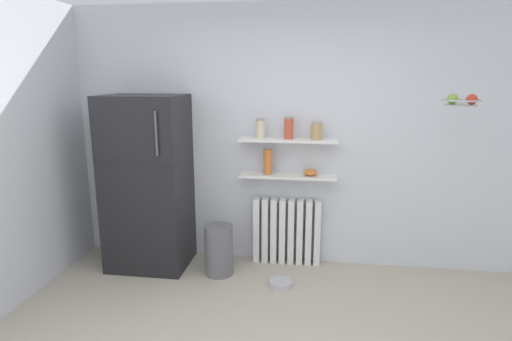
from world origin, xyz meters
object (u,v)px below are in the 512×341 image
(radiator, at_px, (287,231))
(hanging_fruit_basket, at_px, (461,101))
(storage_jar_2, at_px, (317,131))
(shelf_bowl, at_px, (310,172))
(pet_food_bowl, at_px, (281,283))
(storage_jar_1, at_px, (288,128))
(storage_jar_0, at_px, (260,129))
(vase, at_px, (268,162))
(refrigerator, at_px, (148,183))
(trash_bin, at_px, (219,250))

(radiator, height_order, hanging_fruit_basket, hanging_fruit_basket)
(storage_jar_2, distance_m, shelf_bowl, 0.42)
(pet_food_bowl, bearing_deg, radiator, 88.41)
(radiator, xyz_separation_m, storage_jar_1, (0.00, -0.03, 1.08))
(storage_jar_0, height_order, vase, storage_jar_0)
(storage_jar_2, xyz_separation_m, pet_food_bowl, (-0.29, -0.49, -1.37))
(storage_jar_1, xyz_separation_m, shelf_bowl, (0.22, 0.00, -0.44))
(storage_jar_0, distance_m, shelf_bowl, 0.65)
(storage_jar_1, bearing_deg, pet_food_bowl, -91.69)
(vase, xyz_separation_m, hanging_fruit_basket, (1.64, -0.36, 0.64))
(refrigerator, relative_size, vase, 6.90)
(storage_jar_2, distance_m, hanging_fruit_basket, 1.26)
(storage_jar_2, bearing_deg, pet_food_bowl, -120.65)
(pet_food_bowl, bearing_deg, storage_jar_0, 118.09)
(storage_jar_0, bearing_deg, hanging_fruit_basket, -12.01)
(refrigerator, relative_size, pet_food_bowl, 7.95)
(pet_food_bowl, bearing_deg, vase, 110.87)
(refrigerator, distance_m, vase, 1.22)
(storage_jar_0, xyz_separation_m, storage_jar_2, (0.55, -0.00, -0.01))
(storage_jar_0, relative_size, pet_food_bowl, 0.89)
(trash_bin, bearing_deg, refrigerator, 170.65)
(storage_jar_0, xyz_separation_m, hanging_fruit_basket, (1.71, -0.36, 0.31))
(storage_jar_2, height_order, vase, storage_jar_2)
(refrigerator, bearing_deg, pet_food_bowl, -11.75)
(vase, xyz_separation_m, shelf_bowl, (0.42, 0.00, -0.09))
(storage_jar_0, xyz_separation_m, pet_food_bowl, (0.26, -0.49, -1.38))
(refrigerator, relative_size, storage_jar_0, 8.92)
(pet_food_bowl, height_order, hanging_fruit_basket, hanging_fruit_basket)
(radiator, bearing_deg, storage_jar_0, -173.73)
(storage_jar_0, bearing_deg, storage_jar_1, 0.00)
(storage_jar_1, height_order, vase, storage_jar_1)
(trash_bin, bearing_deg, storage_jar_1, 26.84)
(radiator, relative_size, vase, 2.74)
(storage_jar_2, relative_size, shelf_bowl, 1.21)
(trash_bin, height_order, pet_food_bowl, trash_bin)
(trash_bin, relative_size, pet_food_bowl, 2.28)
(pet_food_bowl, bearing_deg, storage_jar_1, 88.31)
(storage_jar_2, xyz_separation_m, trash_bin, (-0.91, -0.32, -1.15))
(storage_jar_1, bearing_deg, refrigerator, -171.72)
(refrigerator, height_order, storage_jar_0, refrigerator)
(vase, bearing_deg, storage_jar_1, 0.00)
(storage_jar_1, xyz_separation_m, storage_jar_2, (0.27, -0.00, -0.02))
(storage_jar_0, height_order, storage_jar_2, storage_jar_0)
(hanging_fruit_basket, bearing_deg, refrigerator, 176.69)
(refrigerator, relative_size, shelf_bowl, 12.18)
(trash_bin, bearing_deg, radiator, 28.94)
(refrigerator, distance_m, shelf_bowl, 1.62)
(refrigerator, bearing_deg, storage_jar_1, 8.28)
(storage_jar_2, distance_m, pet_food_bowl, 1.48)
(storage_jar_2, bearing_deg, storage_jar_1, 180.00)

